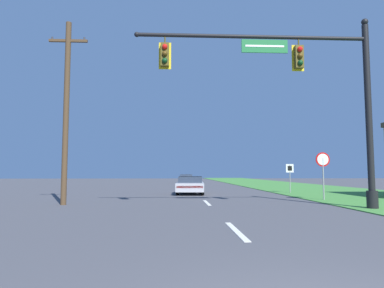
# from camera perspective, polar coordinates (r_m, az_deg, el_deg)

# --- Properties ---
(grass_verge_right) EXTENTS (10.00, 110.00, 0.04)m
(grass_verge_right) POSITION_cam_1_polar(r_m,az_deg,el_deg) (34.91, 17.51, -6.92)
(grass_verge_right) COLOR #428438
(grass_verge_right) RESTS_ON ground
(road_center_line) EXTENTS (0.16, 34.80, 0.01)m
(road_center_line) POSITION_cam_1_polar(r_m,az_deg,el_deg) (24.82, 0.77, -8.15)
(road_center_line) COLOR silver
(road_center_line) RESTS_ON ground
(signal_mast) EXTENTS (9.85, 0.47, 7.89)m
(signal_mast) POSITION_cam_1_polar(r_m,az_deg,el_deg) (15.01, 19.28, 8.41)
(signal_mast) COLOR black
(signal_mast) RESTS_ON grass_verge_right
(car_ahead) EXTENTS (2.07, 4.30, 1.19)m
(car_ahead) POSITION_cam_1_polar(r_m,az_deg,el_deg) (23.73, -0.30, -6.86)
(car_ahead) COLOR black
(car_ahead) RESTS_ON ground
(far_car) EXTENTS (1.82, 4.59, 1.19)m
(far_car) POSITION_cam_1_polar(r_m,az_deg,el_deg) (46.43, -1.00, -5.82)
(far_car) COLOR black
(far_car) RESTS_ON ground
(stop_sign) EXTENTS (0.76, 0.07, 2.50)m
(stop_sign) POSITION_cam_1_polar(r_m,az_deg,el_deg) (19.50, 20.98, -3.30)
(stop_sign) COLOR gray
(stop_sign) RESTS_ON grass_verge_right
(route_sign_post) EXTENTS (0.55, 0.06, 2.03)m
(route_sign_post) POSITION_cam_1_polar(r_m,az_deg,el_deg) (25.51, 15.99, -4.45)
(route_sign_post) COLOR gray
(route_sign_post) RESTS_ON grass_verge_right
(utility_pole_near) EXTENTS (1.80, 0.26, 8.61)m
(utility_pole_near) POSITION_cam_1_polar(r_m,az_deg,el_deg) (17.09, -20.23, 5.59)
(utility_pole_near) COLOR #4C3823
(utility_pole_near) RESTS_ON ground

